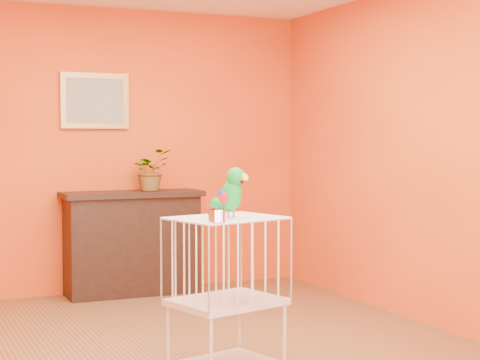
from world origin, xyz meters
name	(u,v)px	position (x,y,z in m)	size (l,w,h in m)	color
ground	(177,352)	(0.00, 0.00, 0.00)	(4.50, 4.50, 0.00)	brown
room_shell	(176,112)	(0.00, 0.00, 1.58)	(4.50, 4.50, 4.50)	#E55015
console_cabinet	(132,243)	(0.28, 2.03, 0.47)	(1.26, 0.45, 0.93)	black
potted_plant	(152,175)	(0.46, 2.00, 1.08)	(0.34, 0.38, 0.30)	#26722D
framed_picture	(95,101)	(0.00, 2.22, 1.75)	(0.62, 0.04, 0.50)	#B38A40
birdcage	(226,294)	(0.10, -0.60, 0.49)	(0.71, 0.62, 0.94)	silver
feed_cup	(217,215)	(-0.06, -0.85, 0.98)	(0.10, 0.10, 0.07)	silver
parrot	(231,192)	(0.13, -0.63, 1.10)	(0.18, 0.26, 0.30)	#59544C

